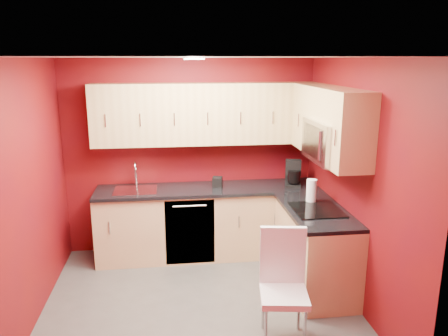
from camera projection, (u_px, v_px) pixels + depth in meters
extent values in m
plane|color=#4C4A47|center=(200.00, 304.00, 4.55)|extent=(3.20, 3.20, 0.00)
plane|color=white|center=(196.00, 57.00, 3.94)|extent=(3.20, 3.20, 0.00)
plane|color=#650C09|center=(190.00, 156.00, 5.69)|extent=(3.20, 0.00, 3.20)
plane|color=#650C09|center=(214.00, 257.00, 2.80)|extent=(3.20, 0.00, 3.20)
plane|color=#650C09|center=(26.00, 196.00, 4.05)|extent=(0.00, 3.00, 3.00)
plane|color=#650C09|center=(355.00, 184.00, 4.44)|extent=(0.00, 3.00, 3.00)
cube|color=#DAB87D|center=(208.00, 223.00, 5.62)|extent=(2.80, 0.60, 0.87)
cube|color=#DAB87D|center=(315.00, 249.00, 4.84)|extent=(0.60, 1.30, 0.87)
cube|color=black|center=(208.00, 189.00, 5.50)|extent=(2.80, 0.63, 0.04)
cube|color=black|center=(316.00, 211.00, 4.71)|extent=(0.63, 1.27, 0.04)
cube|color=tan|center=(206.00, 114.00, 5.40)|extent=(2.80, 0.35, 0.75)
cube|color=tan|center=(314.00, 117.00, 5.11)|extent=(0.35, 0.57, 0.75)
cube|color=tan|center=(355.00, 133.00, 4.00)|extent=(0.35, 0.22, 0.75)
cube|color=tan|center=(336.00, 105.00, 4.42)|extent=(0.35, 0.76, 0.33)
cube|color=silver|center=(332.00, 141.00, 4.51)|extent=(0.40, 0.76, 0.42)
cube|color=black|center=(314.00, 142.00, 4.48)|extent=(0.02, 0.62, 0.33)
cylinder|color=silver|center=(319.00, 146.00, 4.26)|extent=(0.02, 0.02, 0.29)
cube|color=black|center=(317.00, 210.00, 4.67)|extent=(0.50, 0.55, 0.01)
cube|color=silver|center=(135.00, 191.00, 5.38)|extent=(0.52, 0.42, 0.02)
cylinder|color=silver|center=(136.00, 176.00, 5.54)|extent=(0.02, 0.02, 0.26)
torus|color=silver|center=(135.00, 167.00, 5.44)|extent=(0.02, 0.16, 0.16)
cylinder|color=silver|center=(135.00, 173.00, 5.39)|extent=(0.02, 0.02, 0.12)
cube|color=black|center=(190.00, 232.00, 5.31)|extent=(0.60, 0.02, 0.82)
cylinder|color=white|center=(194.00, 59.00, 4.23)|extent=(0.20, 0.20, 0.01)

